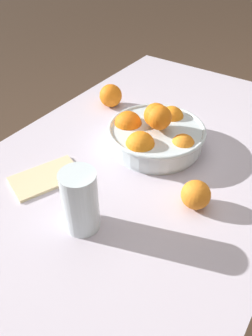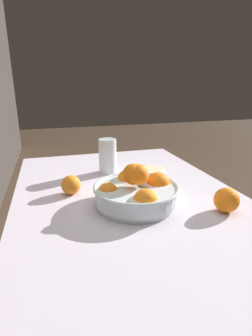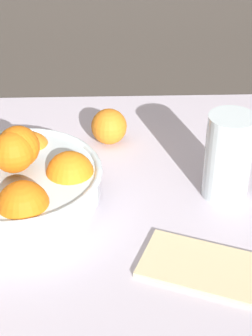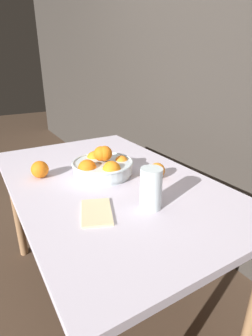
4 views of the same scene
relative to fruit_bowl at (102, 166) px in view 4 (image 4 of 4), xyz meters
name	(u,v)px [view 4 (image 4 of 4)]	position (x,y,z in m)	size (l,w,h in m)	color
ground_plane	(111,293)	(0.04, 0.00, -0.76)	(12.00, 12.00, 0.00)	#4C3828
back_wall	(239,43)	(0.04, 0.79, 0.54)	(8.00, 0.05, 2.60)	#38332D
dining_table	(108,193)	(0.04, 0.00, -0.12)	(1.31, 0.82, 0.71)	silver
fruit_bowl	(102,166)	(0.00, 0.00, 0.00)	(0.29, 0.29, 0.14)	silver
juice_glass	(151,191)	(0.35, 0.02, 0.02)	(0.08, 0.08, 0.16)	#F4A314
orange_loose_near_bowl	(40,169)	(-0.13, -0.26, -0.01)	(0.08, 0.08, 0.08)	orange
orange_loose_front	(157,170)	(0.15, 0.20, -0.01)	(0.07, 0.07, 0.07)	orange
napkin	(97,212)	(0.29, -0.17, -0.04)	(0.18, 0.11, 0.01)	beige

